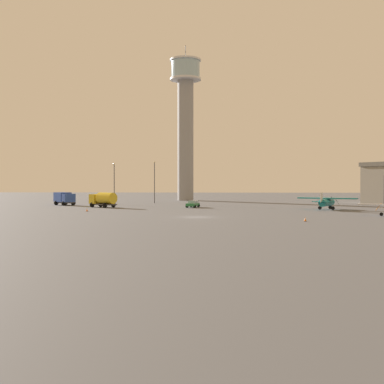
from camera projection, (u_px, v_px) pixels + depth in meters
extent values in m
plane|color=#545456|center=(197.00, 217.00, 70.01)|extent=(400.00, 400.00, 0.00)
cylinder|color=gray|center=(186.00, 140.00, 141.10)|extent=(4.60, 4.60, 34.82)
cylinder|color=silver|center=(185.00, 79.00, 140.81)|extent=(8.96, 8.96, 0.60)
cylinder|color=#99B7C6|center=(185.00, 70.00, 140.76)|extent=(8.24, 8.24, 4.94)
cylinder|color=silver|center=(185.00, 60.00, 140.72)|extent=(8.96, 8.96, 0.50)
cylinder|color=#38383D|center=(185.00, 52.00, 140.68)|extent=(0.16, 0.16, 4.00)
cylinder|color=orange|center=(378.00, 207.00, 72.98)|extent=(0.82, 0.35, 1.17)
cylinder|color=black|center=(381.00, 214.00, 72.43)|extent=(0.54, 0.31, 0.52)
cylinder|color=teal|center=(327.00, 203.00, 90.02)|extent=(4.19, 6.69, 1.35)
cone|color=#38383D|center=(332.00, 202.00, 93.19)|extent=(1.28, 1.29, 0.94)
cube|color=#38383D|center=(332.00, 202.00, 93.19)|extent=(0.13, 0.11, 2.07)
cube|color=teal|center=(327.00, 198.00, 90.29)|extent=(10.48, 6.24, 0.22)
cylinder|color=white|center=(337.00, 201.00, 89.43)|extent=(1.00, 0.55, 1.47)
cylinder|color=white|center=(318.00, 200.00, 91.16)|extent=(1.00, 0.55, 1.47)
cube|color=#99B7C6|center=(328.00, 200.00, 91.14)|extent=(1.49, 1.55, 0.76)
cone|color=teal|center=(321.00, 203.00, 86.85)|extent=(1.58, 1.81, 1.01)
cube|color=white|center=(321.00, 198.00, 86.83)|extent=(0.64, 1.13, 1.85)
cube|color=teal|center=(321.00, 202.00, 86.85)|extent=(3.36, 2.31, 0.11)
cylinder|color=black|center=(330.00, 207.00, 92.30)|extent=(0.66, 0.45, 0.65)
cylinder|color=black|center=(333.00, 208.00, 89.25)|extent=(0.66, 0.45, 0.65)
cylinder|color=black|center=(320.00, 208.00, 90.44)|extent=(0.66, 0.45, 0.65)
cube|color=#38383D|center=(64.00, 202.00, 109.09)|extent=(5.48, 5.48, 0.24)
cube|color=#2847A8|center=(69.00, 198.00, 107.53)|extent=(2.94, 2.94, 1.86)
cube|color=#99B7C6|center=(70.00, 196.00, 106.97)|extent=(1.60, 1.60, 0.93)
cube|color=#2847A8|center=(62.00, 197.00, 109.78)|extent=(4.50, 4.50, 2.13)
cylinder|color=black|center=(73.00, 203.00, 108.35)|extent=(0.90, 0.90, 1.00)
cylinder|color=black|center=(64.00, 203.00, 106.83)|extent=(0.90, 0.90, 1.00)
cylinder|color=black|center=(66.00, 203.00, 111.14)|extent=(0.90, 0.90, 1.00)
cylinder|color=black|center=(56.00, 203.00, 109.62)|extent=(0.90, 0.90, 1.00)
cube|color=#38383D|center=(103.00, 204.00, 98.77)|extent=(6.04, 5.01, 0.24)
cube|color=gold|center=(96.00, 199.00, 100.06)|extent=(2.80, 3.03, 1.93)
cube|color=#99B7C6|center=(94.00, 197.00, 100.53)|extent=(1.28, 1.83, 0.97)
cylinder|color=gold|center=(106.00, 198.00, 98.14)|extent=(4.57, 4.13, 2.30)
cylinder|color=black|center=(92.00, 205.00, 99.14)|extent=(0.79, 0.98, 1.00)
cylinder|color=black|center=(101.00, 204.00, 100.95)|extent=(0.79, 0.98, 1.00)
cylinder|color=black|center=(105.00, 205.00, 96.78)|extent=(0.79, 0.98, 1.00)
cylinder|color=black|center=(113.00, 205.00, 98.58)|extent=(0.79, 0.98, 1.00)
cube|color=#287A42|center=(193.00, 205.00, 98.57)|extent=(2.63, 4.67, 0.55)
cube|color=#99B7C6|center=(193.00, 202.00, 98.78)|extent=(2.04, 2.74, 0.50)
cylinder|color=black|center=(195.00, 206.00, 96.96)|extent=(0.66, 0.31, 0.64)
cylinder|color=black|center=(187.00, 206.00, 97.40)|extent=(0.66, 0.31, 0.64)
cylinder|color=black|center=(198.00, 206.00, 99.75)|extent=(0.66, 0.31, 0.64)
cylinder|color=black|center=(191.00, 206.00, 100.19)|extent=(0.66, 0.31, 0.64)
cylinder|color=#38383D|center=(154.00, 183.00, 120.03)|extent=(0.18, 0.18, 9.98)
sphere|color=#F9E5B2|center=(154.00, 162.00, 119.94)|extent=(0.44, 0.44, 0.44)
cylinder|color=#38383D|center=(114.00, 185.00, 112.71)|extent=(0.18, 0.18, 9.16)
sphere|color=#F9E5B2|center=(114.00, 164.00, 112.63)|extent=(0.44, 0.44, 0.44)
cube|color=black|center=(87.00, 211.00, 84.30)|extent=(0.36, 0.36, 0.04)
cone|color=orange|center=(87.00, 210.00, 84.29)|extent=(0.30, 0.30, 0.54)
cylinder|color=white|center=(87.00, 209.00, 84.29)|extent=(0.21, 0.21, 0.08)
cube|color=black|center=(305.00, 221.00, 61.87)|extent=(0.36, 0.36, 0.04)
cone|color=orange|center=(305.00, 219.00, 61.86)|extent=(0.30, 0.30, 0.51)
cylinder|color=white|center=(305.00, 219.00, 61.86)|extent=(0.21, 0.21, 0.08)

